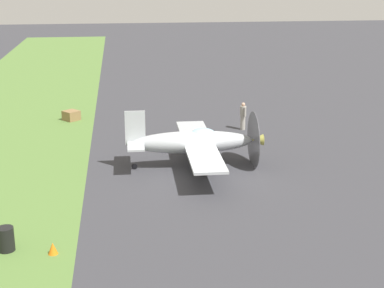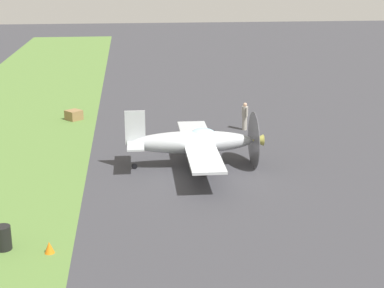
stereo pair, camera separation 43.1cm
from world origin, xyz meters
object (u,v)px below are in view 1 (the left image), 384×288
object	(u,v)px
airplane_lead	(195,142)
supply_crate	(71,115)
ground_crew_chief	(243,115)
fuel_drum	(6,239)
runway_marker_cone	(53,248)

from	to	relation	value
airplane_lead	supply_crate	bearing A→B (deg)	-145.67
supply_crate	ground_crew_chief	bearing A→B (deg)	71.10
airplane_lead	ground_crew_chief	bearing A→B (deg)	150.46
airplane_lead	fuel_drum	xyz separation A→B (m)	(8.28, -7.91, -0.87)
airplane_lead	ground_crew_chief	distance (m)	7.73
ground_crew_chief	supply_crate	size ratio (longest dim) A/B	1.92
fuel_drum	ground_crew_chief	bearing A→B (deg)	141.75
ground_crew_chief	supply_crate	xyz separation A→B (m)	(-3.70, -10.79, -0.59)
ground_crew_chief	airplane_lead	bearing A→B (deg)	-43.01
airplane_lead	runway_marker_cone	world-z (taller)	airplane_lead
airplane_lead	fuel_drum	size ratio (longest dim) A/B	9.76
airplane_lead	fuel_drum	world-z (taller)	airplane_lead
supply_crate	runway_marker_cone	bearing A→B (deg)	2.05
airplane_lead	ground_crew_chief	world-z (taller)	airplane_lead
supply_crate	runway_marker_cone	xyz separation A→B (m)	(19.13, 0.68, -0.10)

